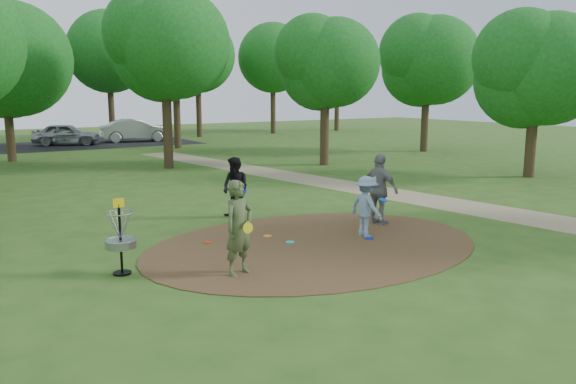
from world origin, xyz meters
TOP-DOWN VIEW (x-y plane):
  - ground at (0.00, 0.00)m, footprint 100.00×100.00m
  - dirt_clearing at (0.00, 0.00)m, footprint 8.40×8.40m
  - footpath at (6.50, 2.00)m, footprint 7.55×39.89m
  - parking_lot at (2.00, 30.00)m, footprint 14.00×8.00m
  - player_observer_with_disc at (-2.54, -0.99)m, footprint 0.80×0.64m
  - player_throwing_with_disc at (1.53, -0.04)m, footprint 0.96×1.04m
  - player_walking_with_disc at (-0.26, 3.59)m, footprint 0.92×1.03m
  - player_waiting_with_disc at (2.66, 0.76)m, footprint 0.72×1.22m
  - disc_ground_cyan at (-0.42, 0.44)m, footprint 0.22×0.22m
  - disc_ground_blue at (1.42, -0.30)m, footprint 0.22×0.22m
  - disc_ground_red at (-2.10, 1.48)m, footprint 0.22×0.22m
  - car_left at (0.34, 29.97)m, footprint 4.73×3.36m
  - car_right at (5.18, 30.21)m, footprint 5.23×2.51m
  - disc_ground_orange at (-0.59, 1.23)m, footprint 0.22×0.22m
  - disc_golf_basket at (-4.50, 0.30)m, footprint 0.63×0.63m
  - tree_ring at (1.61, 8.90)m, footprint 36.82×45.61m

SIDE VIEW (x-z plane):
  - ground at x=0.00m, z-range 0.00..0.00m
  - parking_lot at x=2.00m, z-range 0.00..0.01m
  - footpath at x=6.50m, z-range 0.00..0.01m
  - dirt_clearing at x=0.00m, z-range 0.00..0.02m
  - disc_ground_cyan at x=-0.42m, z-range 0.02..0.04m
  - disc_ground_blue at x=1.42m, z-range 0.02..0.04m
  - disc_ground_red at x=-2.10m, z-range 0.02..0.04m
  - disc_ground_orange at x=-0.59m, z-range 0.02..0.04m
  - car_left at x=0.34m, z-range 0.00..1.50m
  - player_throwing_with_disc at x=1.53m, z-range 0.00..1.54m
  - car_right at x=5.18m, z-range 0.00..1.66m
  - disc_golf_basket at x=-4.50m, z-range 0.10..1.64m
  - player_walking_with_disc at x=-0.26m, z-range 0.00..1.77m
  - player_observer_with_disc at x=-2.54m, z-range 0.00..1.91m
  - player_waiting_with_disc at x=2.66m, z-range 0.00..1.95m
  - tree_ring at x=1.61m, z-range 0.69..9.51m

